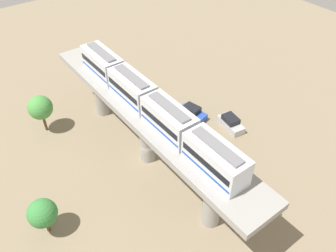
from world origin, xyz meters
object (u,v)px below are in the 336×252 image
at_px(train, 150,103).
at_px(parked_car_silver, 231,123).
at_px(tree_near_viaduct, 40,108).
at_px(parked_car_blue, 192,113).
at_px(parked_car_white, 214,160).
at_px(tree_mid_lot, 42,213).

bearing_deg(train, parked_car_silver, -5.33).
relative_size(parked_car_silver, tree_near_viaduct, 0.80).
relative_size(parked_car_blue, tree_near_viaduct, 0.82).
height_order(train, parked_car_white, train).
height_order(train, tree_near_viaduct, train).
distance_m(parked_car_blue, tree_mid_lot, 24.63).
relative_size(parked_car_silver, tree_mid_lot, 0.99).
distance_m(parked_car_blue, parked_car_white, 9.65).
height_order(parked_car_blue, tree_near_viaduct, tree_near_viaduct).
bearing_deg(parked_car_blue, tree_near_viaduct, 138.54).
bearing_deg(tree_near_viaduct, tree_mid_lot, -111.43).
height_order(parked_car_blue, parked_car_white, same).
bearing_deg(train, parked_car_blue, 21.49).
bearing_deg(tree_mid_lot, train, 6.03).
distance_m(parked_car_white, parked_car_silver, 7.73).
xyz_separation_m(train, parked_car_blue, (9.74, 3.83, -8.52)).
xyz_separation_m(parked_car_white, parked_car_silver, (6.72, 3.81, 0.00)).
xyz_separation_m(parked_car_blue, tree_near_viaduct, (-17.93, 9.98, 3.11)).
xyz_separation_m(train, tree_mid_lot, (-14.20, -1.50, -6.29)).
bearing_deg(parked_car_silver, parked_car_blue, 127.69).
bearing_deg(parked_car_white, tree_mid_lot, -175.55).
distance_m(parked_car_white, tree_near_viaduct, 23.65).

